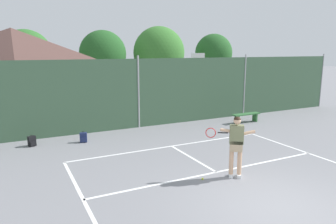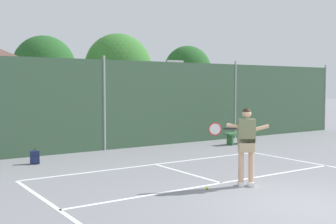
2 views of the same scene
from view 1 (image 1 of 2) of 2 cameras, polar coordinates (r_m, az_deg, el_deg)
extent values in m
plane|color=gray|center=(8.42, 18.87, -15.92)|extent=(120.00, 120.00, 0.00)
cube|color=white|center=(12.55, 0.68, -6.17)|extent=(8.20, 0.10, 0.01)
cube|color=white|center=(10.12, 8.71, -10.68)|extent=(8.20, 0.10, 0.01)
cube|color=white|center=(11.28, 4.31, -8.25)|extent=(0.10, 2.97, 0.01)
cube|color=#38563D|center=(15.32, -5.35, 3.33)|extent=(26.00, 0.05, 3.33)
cylinder|color=#99999E|center=(15.31, -5.35, 3.61)|extent=(0.09, 0.09, 3.48)
cylinder|color=#99999E|center=(18.66, 13.63, 4.71)|extent=(0.09, 0.09, 3.48)
cylinder|color=#99999E|center=(23.38, 25.95, 5.15)|extent=(0.09, 0.09, 3.48)
cylinder|color=yellow|center=(19.20, 5.19, 4.50)|extent=(0.12, 0.12, 3.05)
cube|color=white|center=(18.99, 5.45, 9.64)|extent=(0.90, 0.06, 0.60)
torus|color=#D85919|center=(18.77, 5.88, 8.94)|extent=(0.48, 0.48, 0.02)
cube|color=silver|center=(18.32, -25.67, 3.11)|extent=(6.24, 4.34, 3.05)
pyramid|color=#513833|center=(18.18, -26.33, 10.67)|extent=(6.73, 4.68, 1.79)
cylinder|color=brown|center=(24.09, -23.78, 3.53)|extent=(0.36, 0.36, 1.86)
ellipsoid|color=#2D6628|center=(23.92, -24.24, 9.29)|extent=(3.51, 3.16, 3.51)
cylinder|color=brown|center=(24.92, -11.44, 4.57)|extent=(0.36, 0.36, 1.93)
ellipsoid|color=#235623|center=(24.76, -11.67, 10.24)|extent=(3.53, 3.18, 3.53)
cylinder|color=brown|center=(26.55, -1.59, 4.91)|extent=(0.36, 0.36, 1.68)
ellipsoid|color=#38752D|center=(26.39, -1.62, 10.64)|extent=(4.26, 3.84, 4.26)
cylinder|color=brown|center=(29.23, 8.11, 5.67)|extent=(0.36, 0.36, 1.98)
ellipsoid|color=#235623|center=(29.10, 8.25, 10.46)|extent=(3.42, 3.08, 3.42)
cube|color=silver|center=(9.86, 12.68, -11.15)|extent=(0.25, 0.28, 0.10)
cube|color=silver|center=(9.84, 11.26, -11.13)|extent=(0.25, 0.28, 0.10)
cylinder|color=tan|center=(9.69, 12.79, -8.63)|extent=(0.13, 0.13, 0.82)
cylinder|color=tan|center=(9.67, 11.36, -8.61)|extent=(0.13, 0.13, 0.82)
cube|color=tan|center=(9.54, 12.19, -5.96)|extent=(0.43, 0.40, 0.32)
cube|color=#6B704C|center=(9.44, 12.28, -3.99)|extent=(0.47, 0.43, 0.56)
sphere|color=tan|center=(9.34, 12.38, -1.56)|extent=(0.22, 0.22, 0.22)
sphere|color=black|center=(9.34, 12.39, -1.44)|extent=(0.21, 0.21, 0.21)
cylinder|color=tan|center=(9.38, 11.10, -3.41)|extent=(0.51, 0.39, 0.17)
cylinder|color=tan|center=(9.46, 13.99, -3.73)|extent=(0.47, 0.36, 0.22)
cylinder|color=black|center=(9.36, 9.87, -3.71)|extent=(0.27, 0.20, 0.04)
torus|color=red|center=(9.30, 7.72, -3.74)|extent=(0.26, 0.19, 0.30)
cylinder|color=silver|center=(9.30, 7.72, -3.74)|extent=(0.22, 0.15, 0.26)
sphere|color=#CCE033|center=(9.51, 6.27, -11.90)|extent=(0.07, 0.07, 0.07)
cube|color=black|center=(13.63, -23.37, -4.85)|extent=(0.32, 0.26, 0.40)
cube|color=black|center=(13.54, -23.15, -5.28)|extent=(0.23, 0.13, 0.18)
torus|color=black|center=(13.57, -23.44, -3.95)|extent=(0.09, 0.04, 0.09)
cube|color=navy|center=(13.50, -15.02, -4.45)|extent=(0.32, 0.25, 0.40)
cube|color=navy|center=(13.40, -15.05, -4.91)|extent=(0.23, 0.12, 0.18)
torus|color=black|center=(13.44, -15.07, -3.54)|extent=(0.09, 0.04, 0.09)
cube|color=#336B38|center=(16.94, 13.95, -0.37)|extent=(1.60, 0.36, 0.06)
cube|color=#336B38|center=(16.61, 12.34, -1.32)|extent=(0.08, 0.32, 0.45)
cube|color=#336B38|center=(17.38, 15.42, -0.91)|extent=(0.08, 0.32, 0.45)
camera|label=2|loc=(1.98, -117.98, -49.81)|focal=46.09mm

